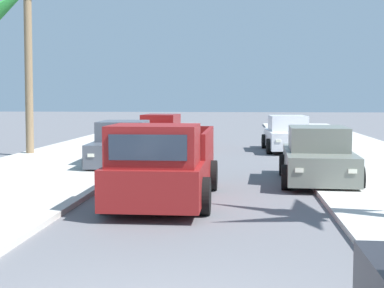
# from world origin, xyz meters

# --- Properties ---
(sidewalk_left) EXTENTS (5.32, 60.00, 0.12)m
(sidewalk_left) POSITION_xyz_m (-5.31, 12.00, 0.06)
(sidewalk_left) COLOR beige
(sidewalk_left) RESTS_ON ground
(curb_left) EXTENTS (0.16, 60.00, 0.10)m
(curb_left) POSITION_xyz_m (-4.06, 12.00, 0.05)
(curb_left) COLOR silver
(curb_left) RESTS_ON ground
(curb_right) EXTENTS (0.16, 60.00, 0.10)m
(curb_right) POSITION_xyz_m (4.06, 12.00, 0.05)
(curb_right) COLOR silver
(curb_right) RESTS_ON ground
(pickup_truck) EXTENTS (2.23, 5.21, 1.80)m
(pickup_truck) POSITION_xyz_m (-0.86, 7.27, 0.81)
(pickup_truck) COLOR maroon
(pickup_truck) RESTS_ON ground
(car_right_near) EXTENTS (2.18, 4.33, 1.54)m
(car_right_near) POSITION_xyz_m (-2.87, 20.46, 0.71)
(car_right_near) COLOR maroon
(car_right_near) RESTS_ON ground
(car_left_mid) EXTENTS (2.17, 4.32, 1.54)m
(car_left_mid) POSITION_xyz_m (-3.09, 13.28, 0.71)
(car_left_mid) COLOR #474C56
(car_left_mid) RESTS_ON ground
(car_right_mid) EXTENTS (2.14, 4.31, 1.54)m
(car_right_mid) POSITION_xyz_m (2.86, 19.24, 0.71)
(car_right_mid) COLOR silver
(car_right_mid) RESTS_ON ground
(car_right_far) EXTENTS (2.17, 4.32, 1.54)m
(car_right_far) POSITION_xyz_m (2.95, 10.36, 0.71)
(car_right_far) COLOR slate
(car_right_far) RESTS_ON ground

